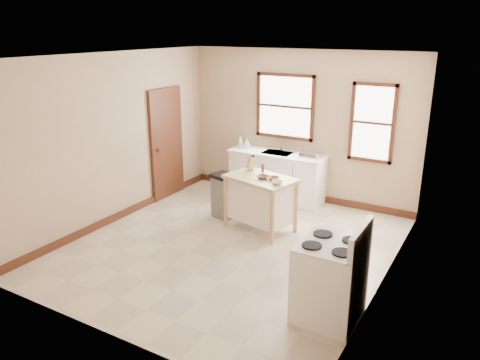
# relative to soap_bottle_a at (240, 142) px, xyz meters

# --- Properties ---
(floor) EXTENTS (5.00, 5.00, 0.00)m
(floor) POSITION_rel_soap_bottle_a_xyz_m (1.10, -2.19, -1.03)
(floor) COLOR #BCA995
(floor) RESTS_ON ground
(ceiling) EXTENTS (5.00, 5.00, 0.00)m
(ceiling) POSITION_rel_soap_bottle_a_xyz_m (1.10, -2.19, 1.77)
(ceiling) COLOR white
(ceiling) RESTS_ON ground
(wall_back) EXTENTS (4.50, 0.04, 2.80)m
(wall_back) POSITION_rel_soap_bottle_a_xyz_m (1.10, 0.31, 0.37)
(wall_back) COLOR tan
(wall_back) RESTS_ON ground
(wall_left) EXTENTS (0.04, 5.00, 2.80)m
(wall_left) POSITION_rel_soap_bottle_a_xyz_m (-1.15, -2.19, 0.37)
(wall_left) COLOR tan
(wall_left) RESTS_ON ground
(wall_right) EXTENTS (0.04, 5.00, 2.80)m
(wall_right) POSITION_rel_soap_bottle_a_xyz_m (3.35, -2.19, 0.37)
(wall_right) COLOR tan
(wall_right) RESTS_ON ground
(window_main) EXTENTS (1.17, 0.06, 1.22)m
(window_main) POSITION_rel_soap_bottle_a_xyz_m (0.80, 0.29, 0.72)
(window_main) COLOR #33130E
(window_main) RESTS_ON wall_back
(window_side) EXTENTS (0.77, 0.06, 1.37)m
(window_side) POSITION_rel_soap_bottle_a_xyz_m (2.45, 0.29, 0.57)
(window_side) COLOR #33130E
(window_side) RESTS_ON wall_back
(door_left) EXTENTS (0.06, 0.90, 2.10)m
(door_left) POSITION_rel_soap_bottle_a_xyz_m (-1.11, -0.89, 0.02)
(door_left) COLOR #33130E
(door_left) RESTS_ON ground
(baseboard_back) EXTENTS (4.50, 0.04, 0.12)m
(baseboard_back) POSITION_rel_soap_bottle_a_xyz_m (1.10, 0.28, -0.97)
(baseboard_back) COLOR #33130E
(baseboard_back) RESTS_ON ground
(baseboard_left) EXTENTS (0.04, 5.00, 0.12)m
(baseboard_left) POSITION_rel_soap_bottle_a_xyz_m (-1.12, -2.19, -0.97)
(baseboard_left) COLOR #33130E
(baseboard_left) RESTS_ON ground
(sink_counter) EXTENTS (1.86, 0.62, 0.92)m
(sink_counter) POSITION_rel_soap_bottle_a_xyz_m (0.80, 0.01, -0.57)
(sink_counter) COLOR white
(sink_counter) RESTS_ON ground
(faucet) EXTENTS (0.03, 0.03, 0.22)m
(faucet) POSITION_rel_soap_bottle_a_xyz_m (0.80, 0.19, 0.00)
(faucet) COLOR silver
(faucet) RESTS_ON sink_counter
(soap_bottle_a) EXTENTS (0.09, 0.09, 0.22)m
(soap_bottle_a) POSITION_rel_soap_bottle_a_xyz_m (0.00, 0.00, 0.00)
(soap_bottle_a) COLOR #B2B2B2
(soap_bottle_a) RESTS_ON sink_counter
(soap_bottle_b) EXTENTS (0.11, 0.11, 0.18)m
(soap_bottle_b) POSITION_rel_soap_bottle_a_xyz_m (0.14, 0.01, -0.02)
(soap_bottle_b) COLOR #B2B2B2
(soap_bottle_b) RESTS_ON sink_counter
(dish_rack) EXTENTS (0.39, 0.32, 0.09)m
(dish_rack) POSITION_rel_soap_bottle_a_xyz_m (1.44, 0.04, -0.06)
(dish_rack) COLOR silver
(dish_rack) RESTS_ON sink_counter
(kitchen_island) EXTENTS (1.22, 0.92, 0.89)m
(kitchen_island) POSITION_rel_soap_bottle_a_xyz_m (1.19, -1.41, -0.58)
(kitchen_island) COLOR tan
(kitchen_island) RESTS_ON ground
(knife_block) EXTENTS (0.14, 0.14, 0.20)m
(knife_block) POSITION_rel_soap_bottle_a_xyz_m (0.86, -1.13, -0.04)
(knife_block) COLOR tan
(knife_block) RESTS_ON kitchen_island
(pepper_grinder) EXTENTS (0.06, 0.06, 0.15)m
(pepper_grinder) POSITION_rel_soap_bottle_a_xyz_m (1.08, -1.14, -0.06)
(pepper_grinder) COLOR #432212
(pepper_grinder) RESTS_ON kitchen_island
(bowl_a) EXTENTS (0.20, 0.20, 0.05)m
(bowl_a) POSITION_rel_soap_bottle_a_xyz_m (1.25, -1.45, -0.11)
(bowl_a) COLOR brown
(bowl_a) RESTS_ON kitchen_island
(bowl_b) EXTENTS (0.19, 0.19, 0.04)m
(bowl_b) POSITION_rel_soap_bottle_a_xyz_m (1.42, -1.42, -0.11)
(bowl_b) COLOR brown
(bowl_b) RESTS_ON kitchen_island
(bowl_c) EXTENTS (0.22, 0.22, 0.05)m
(bowl_c) POSITION_rel_soap_bottle_a_xyz_m (1.57, -1.59, -0.11)
(bowl_c) COLOR silver
(bowl_c) RESTS_ON kitchen_island
(trash_bin) EXTENTS (0.47, 0.42, 0.78)m
(trash_bin) POSITION_rel_soap_bottle_a_xyz_m (0.41, -1.27, -0.64)
(trash_bin) COLOR gray
(trash_bin) RESTS_ON ground
(gas_stove) EXTENTS (0.74, 0.75, 1.19)m
(gas_stove) POSITION_rel_soap_bottle_a_xyz_m (3.00, -3.19, -0.44)
(gas_stove) COLOR white
(gas_stove) RESTS_ON ground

